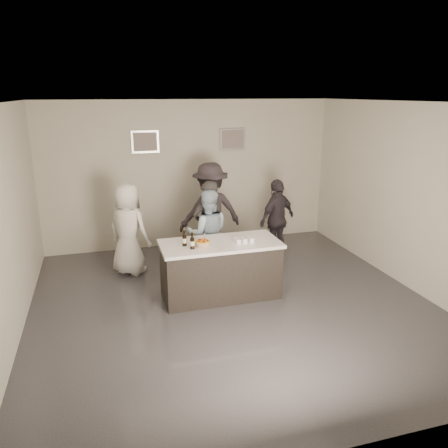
{
  "coord_description": "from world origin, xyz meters",
  "views": [
    {
      "loc": [
        -1.82,
        -5.79,
        3.13
      ],
      "look_at": [
        0.0,
        0.5,
        1.15
      ],
      "focal_mm": 35.0,
      "sensor_mm": 36.0,
      "label": 1
    }
  ],
  "objects_px": {
    "person_main_blue": "(208,233)",
    "beer_bottle_b": "(192,240)",
    "cake": "(203,244)",
    "person_guest_right": "(277,219)",
    "bar_counter": "(220,269)",
    "beer_bottle_a": "(184,238)",
    "person_guest_back": "(211,212)",
    "person_main_black": "(208,227)",
    "person_guest_left": "(128,229)"
  },
  "relations": [
    {
      "from": "person_main_blue",
      "to": "beer_bottle_b",
      "type": "bearing_deg",
      "value": 72.51
    },
    {
      "from": "cake",
      "to": "person_guest_right",
      "type": "distance_m",
      "value": 2.31
    },
    {
      "from": "person_guest_right",
      "to": "bar_counter",
      "type": "bearing_deg",
      "value": 13.73
    },
    {
      "from": "person_guest_right",
      "to": "person_main_blue",
      "type": "bearing_deg",
      "value": -10.1
    },
    {
      "from": "cake",
      "to": "beer_bottle_a",
      "type": "distance_m",
      "value": 0.29
    },
    {
      "from": "beer_bottle_a",
      "to": "person_guest_back",
      "type": "height_order",
      "value": "person_guest_back"
    },
    {
      "from": "beer_bottle_a",
      "to": "beer_bottle_b",
      "type": "bearing_deg",
      "value": -61.56
    },
    {
      "from": "cake",
      "to": "person_guest_back",
      "type": "height_order",
      "value": "person_guest_back"
    },
    {
      "from": "beer_bottle_a",
      "to": "bar_counter",
      "type": "bearing_deg",
      "value": 0.11
    },
    {
      "from": "person_main_black",
      "to": "person_guest_left",
      "type": "bearing_deg",
      "value": -32.49
    },
    {
      "from": "bar_counter",
      "to": "person_guest_left",
      "type": "bearing_deg",
      "value": 134.18
    },
    {
      "from": "person_guest_right",
      "to": "person_guest_back",
      "type": "xyz_separation_m",
      "value": [
        -1.24,
        0.35,
        0.16
      ]
    },
    {
      "from": "person_guest_left",
      "to": "person_guest_right",
      "type": "bearing_deg",
      "value": -138.55
    },
    {
      "from": "beer_bottle_a",
      "to": "person_guest_right",
      "type": "bearing_deg",
      "value": 32.5
    },
    {
      "from": "beer_bottle_b",
      "to": "person_main_black",
      "type": "xyz_separation_m",
      "value": [
        0.54,
        1.16,
        -0.19
      ]
    },
    {
      "from": "person_main_blue",
      "to": "person_guest_left",
      "type": "relative_size",
      "value": 0.95
    },
    {
      "from": "cake",
      "to": "beer_bottle_b",
      "type": "xyz_separation_m",
      "value": [
        -0.17,
        -0.06,
        0.09
      ]
    },
    {
      "from": "person_guest_left",
      "to": "beer_bottle_a",
      "type": "bearing_deg",
      "value": 160.91
    },
    {
      "from": "beer_bottle_b",
      "to": "person_guest_right",
      "type": "bearing_deg",
      "value": 36.67
    },
    {
      "from": "beer_bottle_b",
      "to": "person_guest_right",
      "type": "relative_size",
      "value": 0.17
    },
    {
      "from": "beer_bottle_a",
      "to": "person_guest_right",
      "type": "distance_m",
      "value": 2.47
    },
    {
      "from": "beer_bottle_b",
      "to": "person_main_blue",
      "type": "relative_size",
      "value": 0.17
    },
    {
      "from": "beer_bottle_a",
      "to": "beer_bottle_b",
      "type": "relative_size",
      "value": 1.0
    },
    {
      "from": "bar_counter",
      "to": "person_main_blue",
      "type": "xyz_separation_m",
      "value": [
        0.01,
        0.85,
        0.33
      ]
    },
    {
      "from": "cake",
      "to": "person_guest_right",
      "type": "xyz_separation_m",
      "value": [
        1.81,
        1.42,
        -0.15
      ]
    },
    {
      "from": "bar_counter",
      "to": "person_guest_right",
      "type": "bearing_deg",
      "value": 41.12
    },
    {
      "from": "person_main_blue",
      "to": "person_guest_left",
      "type": "xyz_separation_m",
      "value": [
        -1.32,
        0.49,
        0.04
      ]
    },
    {
      "from": "cake",
      "to": "beer_bottle_a",
      "type": "relative_size",
      "value": 0.83
    },
    {
      "from": "person_guest_right",
      "to": "person_main_black",
      "type": "bearing_deg",
      "value": -14.97
    },
    {
      "from": "cake",
      "to": "beer_bottle_a",
      "type": "xyz_separation_m",
      "value": [
        -0.26,
        0.1,
        0.09
      ]
    },
    {
      "from": "cake",
      "to": "beer_bottle_b",
      "type": "height_order",
      "value": "beer_bottle_b"
    },
    {
      "from": "beer_bottle_a",
      "to": "person_guest_left",
      "type": "bearing_deg",
      "value": 118.96
    },
    {
      "from": "bar_counter",
      "to": "person_guest_left",
      "type": "distance_m",
      "value": 1.91
    },
    {
      "from": "person_guest_right",
      "to": "person_guest_back",
      "type": "height_order",
      "value": "person_guest_back"
    },
    {
      "from": "cake",
      "to": "person_main_blue",
      "type": "relative_size",
      "value": 0.14
    },
    {
      "from": "cake",
      "to": "person_guest_left",
      "type": "height_order",
      "value": "person_guest_left"
    },
    {
      "from": "beer_bottle_b",
      "to": "person_main_blue",
      "type": "height_order",
      "value": "person_main_blue"
    },
    {
      "from": "cake",
      "to": "beer_bottle_a",
      "type": "bearing_deg",
      "value": 159.63
    },
    {
      "from": "cake",
      "to": "person_main_black",
      "type": "bearing_deg",
      "value": 71.67
    },
    {
      "from": "beer_bottle_b",
      "to": "person_guest_back",
      "type": "relative_size",
      "value": 0.14
    },
    {
      "from": "person_guest_right",
      "to": "beer_bottle_a",
      "type": "bearing_deg",
      "value": 5.12
    },
    {
      "from": "bar_counter",
      "to": "person_main_blue",
      "type": "relative_size",
      "value": 1.2
    },
    {
      "from": "cake",
      "to": "person_main_black",
      "type": "xyz_separation_m",
      "value": [
        0.36,
        1.1,
        -0.1
      ]
    },
    {
      "from": "cake",
      "to": "person_guest_left",
      "type": "relative_size",
      "value": 0.13
    },
    {
      "from": "bar_counter",
      "to": "person_guest_left",
      "type": "relative_size",
      "value": 1.14
    },
    {
      "from": "beer_bottle_a",
      "to": "person_guest_left",
      "type": "relative_size",
      "value": 0.16
    },
    {
      "from": "bar_counter",
      "to": "beer_bottle_a",
      "type": "distance_m",
      "value": 0.81
    },
    {
      "from": "beer_bottle_a",
      "to": "person_main_black",
      "type": "bearing_deg",
      "value": 58.15
    },
    {
      "from": "person_main_black",
      "to": "person_guest_back",
      "type": "xyz_separation_m",
      "value": [
        0.21,
        0.66,
        0.1
      ]
    },
    {
      "from": "bar_counter",
      "to": "person_guest_back",
      "type": "height_order",
      "value": "person_guest_back"
    }
  ]
}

